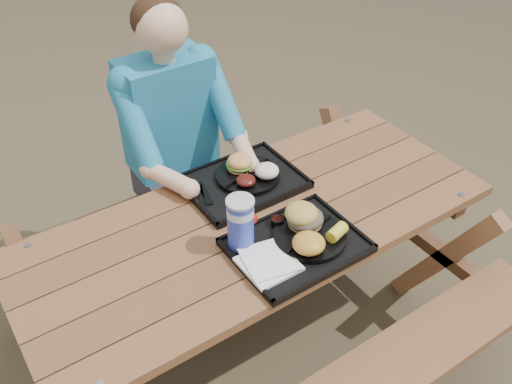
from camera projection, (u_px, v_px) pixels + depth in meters
ground at (256, 343)px, 2.60m from camera, size 60.00×60.00×0.00m
picnic_table at (256, 287)px, 2.36m from camera, size 1.80×1.49×0.75m
tray_near at (296, 246)px, 2.00m from camera, size 0.45×0.35×0.02m
tray_far at (243, 183)px, 2.29m from camera, size 0.45×0.35×0.02m
plate_near at (310, 237)px, 2.01m from camera, size 0.26×0.26×0.02m
plate_far at (248, 175)px, 2.29m from camera, size 0.26×0.26×0.02m
napkin_stack at (269, 263)px, 1.91m from camera, size 0.18×0.18×0.02m
soda_cup at (241, 224)px, 1.94m from camera, size 0.09×0.09×0.19m
condiment_bbq at (277, 222)px, 2.07m from camera, size 0.05×0.05×0.03m
condiment_mustard at (290, 217)px, 2.09m from camera, size 0.05×0.05×0.03m
sandwich at (306, 210)px, 2.01m from camera, size 0.13×0.13×0.13m
mac_cheese at (309, 243)px, 1.93m from camera, size 0.11×0.11×0.06m
corn_cob at (337, 232)px, 1.98m from camera, size 0.10×0.10×0.05m
cutlery_far at (205, 193)px, 2.22m from camera, size 0.06×0.15×0.01m
burger at (240, 159)px, 2.29m from camera, size 0.11×0.11×0.09m
baked_beans at (246, 181)px, 2.22m from camera, size 0.08×0.08×0.03m
potato_salad at (267, 171)px, 2.26m from camera, size 0.10×0.10×0.05m
diner at (175, 158)px, 2.63m from camera, size 0.48×0.84×1.28m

